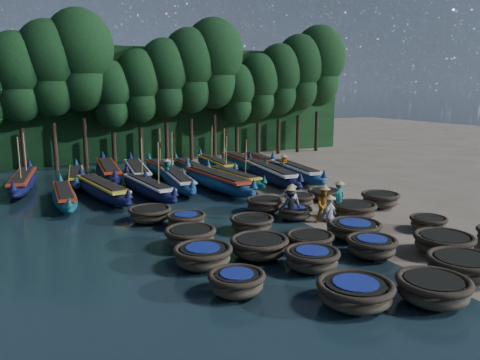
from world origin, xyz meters
name	(u,v)px	position (x,y,z in m)	size (l,w,h in m)	color
ground	(289,217)	(0.00, 0.00, 0.00)	(120.00, 120.00, 0.00)	gray
foliage_wall	(153,104)	(0.00, 23.50, 5.00)	(40.00, 3.00, 10.00)	black
coracle_1	(355,292)	(-3.67, -9.30, 0.45)	(2.86, 2.86, 0.78)	#4D4330
coracle_2	(433,289)	(-1.42, -10.25, 0.48)	(2.78, 2.78, 0.83)	#4D4330
coracle_3	(462,266)	(0.94, -9.42, 0.48)	(2.96, 2.96, 0.85)	#4D4330
coracle_5	(237,282)	(-6.50, -6.99, 0.43)	(1.87, 1.87, 0.75)	#4D4330
coracle_6	(312,259)	(-3.17, -6.40, 0.45)	(2.04, 2.04, 0.78)	#4D4330
coracle_7	(372,246)	(-0.34, -6.37, 0.46)	(2.03, 2.03, 0.79)	#4D4330
coracle_8	(444,243)	(2.45, -7.40, 0.47)	(2.83, 2.83, 0.82)	#4D4330
coracle_10	(203,256)	(-6.58, -4.37, 0.46)	(2.20, 2.20, 0.80)	#4D4330
coracle_11	(259,246)	(-4.23, -4.40, 0.46)	(2.50, 2.50, 0.80)	#4D4330
coracle_12	(310,241)	(-2.02, -4.64, 0.41)	(2.15, 2.15, 0.71)	#4D4330
coracle_13	(354,229)	(0.58, -4.30, 0.44)	(2.71, 2.71, 0.76)	#4D4330
coracle_14	(428,223)	(4.46, -4.88, 0.37)	(1.81, 1.81, 0.65)	#4D4330
coracle_15	(190,237)	(-6.21, -2.13, 0.48)	(2.16, 2.16, 0.84)	#4D4330
coracle_16	(252,223)	(-2.91, -1.36, 0.40)	(2.28, 2.28, 0.70)	#4D4330
coracle_17	(295,212)	(-0.03, -0.53, 0.37)	(2.13, 2.13, 0.64)	#4D4330
coracle_18	(354,210)	(2.71, -1.75, 0.45)	(2.30, 2.30, 0.79)	#4D4330
coracle_19	(380,199)	(5.47, -0.70, 0.47)	(2.10, 2.10, 0.82)	#4D4330
coracle_20	(150,214)	(-6.63, 2.31, 0.41)	(2.18, 2.18, 0.72)	#4D4330
coracle_21	(186,220)	(-5.38, 0.59, 0.40)	(2.29, 2.29, 0.68)	#4D4330
coracle_22	(264,204)	(-0.74, 1.29, 0.44)	(2.30, 2.30, 0.77)	#4D4330
coracle_23	(299,200)	(1.62, 1.50, 0.39)	(1.78, 1.78, 0.68)	#4D4330
coracle_24	(324,194)	(3.73, 2.08, 0.36)	(2.11, 2.11, 0.64)	#4D4330
long_boat_1	(64,196)	(-9.94, 7.82, 0.49)	(1.61, 7.26, 1.28)	#10565A
long_boat_2	(102,190)	(-7.76, 8.24, 0.57)	(2.68, 8.37, 1.49)	#10103B
long_boat_3	(148,188)	(-5.16, 7.68, 0.54)	(2.13, 8.05, 3.43)	#10103B
long_boat_4	(178,180)	(-2.84, 8.98, 0.55)	(2.32, 8.10, 1.43)	navy
long_boat_5	(217,181)	(-0.75, 7.39, 0.61)	(2.32, 9.06, 1.60)	navy
long_boat_6	(233,177)	(0.94, 8.40, 0.51)	(2.01, 7.55, 3.22)	#10565A
long_boat_7	(272,174)	(3.60, 7.83, 0.62)	(2.81, 9.15, 1.62)	#10103B
long_boat_8	(295,172)	(5.70, 8.04, 0.58)	(2.60, 8.56, 1.52)	navy
long_boat_9	(23,182)	(-11.84, 12.97, 0.57)	(2.75, 8.40, 3.61)	#10103B
long_boat_10	(77,177)	(-8.48, 13.52, 0.49)	(2.26, 7.29, 1.29)	navy
long_boat_11	(108,171)	(-6.22, 14.11, 0.61)	(2.50, 9.08, 1.61)	#10103B
long_boat_12	(137,172)	(-4.44, 12.95, 0.60)	(2.71, 8.80, 1.56)	#10103B
long_boat_13	(164,170)	(-2.42, 12.99, 0.55)	(1.50, 8.18, 3.48)	#10565A
long_boat_14	(191,168)	(-0.24, 13.33, 0.49)	(1.36, 7.38, 1.30)	#10565A
long_boat_15	(216,165)	(1.91, 13.46, 0.56)	(1.99, 8.27, 3.52)	navy
long_boat_16	(243,163)	(4.17, 13.27, 0.60)	(2.12, 8.87, 1.56)	#10565A
long_boat_17	(260,160)	(6.31, 14.27, 0.49)	(2.14, 7.26, 1.29)	#10103B
fisherman_0	(292,199)	(0.22, 0.14, 0.86)	(0.90, 0.73, 1.79)	silver
fisherman_1	(339,198)	(2.30, -1.06, 0.97)	(0.72, 0.56, 1.96)	#176162
fisherman_2	(324,204)	(0.91, -1.70, 0.93)	(1.07, 0.99, 1.96)	#BF7219
fisherman_3	(290,204)	(-0.37, -0.65, 0.87)	(1.14, 0.75, 1.86)	black
fisherman_4	(329,215)	(-0.05, -3.33, 0.93)	(1.11, 0.76, 1.95)	silver
fisherman_5	(168,172)	(-2.97, 10.56, 0.88)	(0.89, 1.64, 1.88)	#176162
fisherman_6	(284,166)	(5.49, 9.22, 0.86)	(0.80, 0.54, 1.78)	#BF7219
tree_2	(17,76)	(-11.40, 20.00, 7.32)	(4.51, 4.51, 10.63)	black
tree_3	(49,67)	(-9.10, 20.00, 8.00)	(4.92, 4.92, 11.60)	black
tree_4	(80,59)	(-6.80, 20.00, 8.67)	(5.34, 5.34, 12.58)	black
tree_5	(111,94)	(-4.50, 20.00, 5.97)	(3.68, 3.68, 8.68)	black
tree_6	(139,85)	(-2.20, 20.00, 6.65)	(4.09, 4.09, 9.65)	black
tree_7	(165,77)	(0.10, 20.00, 7.32)	(4.51, 4.51, 10.63)	black
tree_8	(190,70)	(2.40, 20.00, 8.00)	(4.92, 4.92, 11.60)	black
tree_9	(214,62)	(4.70, 20.00, 8.67)	(5.34, 5.34, 12.58)	black
tree_10	(237,93)	(7.00, 20.00, 5.97)	(3.68, 3.68, 8.68)	black
tree_11	(258,86)	(9.30, 20.00, 6.65)	(4.09, 4.09, 9.65)	black
tree_12	(279,79)	(11.60, 20.00, 7.32)	(4.51, 4.51, 10.63)	black
tree_13	(299,72)	(13.90, 20.00, 8.00)	(4.92, 4.92, 11.60)	black
tree_14	(319,65)	(16.20, 20.00, 8.67)	(5.34, 5.34, 12.58)	black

